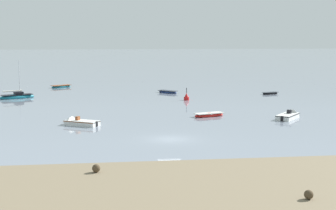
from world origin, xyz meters
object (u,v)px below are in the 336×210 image
at_px(rowboat_moored_2, 209,115).
at_px(motorboat_moored_3, 77,123).
at_px(sailboat_moored_0, 17,97).
at_px(rowboat_moored_4, 168,92).
at_px(rowboat_moored_3, 61,87).
at_px(rowboat_moored_5, 270,93).
at_px(motorboat_moored_4, 289,116).
at_px(channel_buoy, 186,98).

bearing_deg(rowboat_moored_2, motorboat_moored_3, -4.72).
relative_size(sailboat_moored_0, rowboat_moored_4, 1.68).
height_order(rowboat_moored_2, rowboat_moored_4, rowboat_moored_2).
xyz_separation_m(rowboat_moored_3, rowboat_moored_5, (40.28, -18.52, -0.05)).
relative_size(rowboat_moored_2, rowboat_moored_3, 1.01).
xyz_separation_m(motorboat_moored_4, channel_buoy, (-10.37, 21.44, 0.21)).
height_order(sailboat_moored_0, rowboat_moored_5, sailboat_moored_0).
height_order(rowboat_moored_3, rowboat_moored_4, rowboat_moored_3).
distance_m(motorboat_moored_4, rowboat_moored_4, 35.47).
height_order(motorboat_moored_3, rowboat_moored_3, motorboat_moored_3).
xyz_separation_m(rowboat_moored_2, rowboat_moored_3, (-22.90, 44.41, 0.01)).
bearing_deg(channel_buoy, rowboat_moored_4, 97.84).
relative_size(sailboat_moored_0, rowboat_moored_3, 1.51).
bearing_deg(rowboat_moored_3, rowboat_moored_2, 83.26).
height_order(sailboat_moored_0, motorboat_moored_4, sailboat_moored_0).
bearing_deg(rowboat_moored_3, rowboat_moored_5, 121.28).
distance_m(rowboat_moored_3, rowboat_moored_5, 44.33).
distance_m(sailboat_moored_0, channel_buoy, 30.04).
bearing_deg(rowboat_moored_3, motorboat_moored_3, 62.11).
bearing_deg(sailboat_moored_0, motorboat_moored_4, -62.88).
xyz_separation_m(sailboat_moored_0, rowboat_moored_4, (27.65, 5.29, -0.12)).
height_order(rowboat_moored_2, motorboat_moored_4, motorboat_moored_4).
bearing_deg(rowboat_moored_2, rowboat_moored_3, -82.34).
distance_m(sailboat_moored_0, rowboat_moored_2, 38.64).
xyz_separation_m(sailboat_moored_0, rowboat_moored_5, (46.65, 0.66, -0.16)).
bearing_deg(channel_buoy, rowboat_moored_3, 131.58).
bearing_deg(rowboat_moored_2, channel_buoy, -109.68).
relative_size(motorboat_moored_3, rowboat_moored_5, 1.41).
bearing_deg(motorboat_moored_3, rowboat_moored_5, -106.97).
bearing_deg(motorboat_moored_4, motorboat_moored_3, 132.54).
height_order(rowboat_moored_3, channel_buoy, channel_buoy).
bearing_deg(channel_buoy, rowboat_moored_5, 22.84).
distance_m(rowboat_moored_4, rowboat_moored_5, 19.56).
distance_m(motorboat_moored_3, motorboat_moored_4, 28.08).
height_order(rowboat_moored_3, rowboat_moored_5, rowboat_moored_3).
relative_size(motorboat_moored_4, rowboat_moored_5, 1.44).
bearing_deg(motorboat_moored_3, channel_buoy, -95.29).
bearing_deg(rowboat_moored_5, rowboat_moored_3, -44.06).
height_order(motorboat_moored_3, rowboat_moored_5, motorboat_moored_3).
height_order(rowboat_moored_2, rowboat_moored_3, rowboat_moored_3).
xyz_separation_m(rowboat_moored_2, channel_buoy, (0.02, 18.58, 0.27)).
relative_size(motorboat_moored_3, rowboat_moored_3, 1.10).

